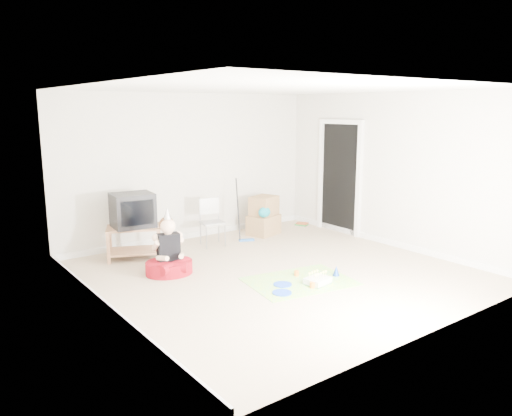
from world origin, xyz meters
TOP-DOWN VIEW (x-y plane):
  - ground at (0.00, 0.00)m, footprint 5.00×5.00m
  - doorway_recess at (2.48, 1.20)m, footprint 0.02×0.90m
  - tv_stand at (-1.38, 1.90)m, footprint 0.96×0.80m
  - crt_tv at (-1.38, 1.90)m, footprint 0.67×0.58m
  - folding_chair at (0.01, 1.80)m, footprint 0.44×0.43m
  - cardboard_boxes at (1.20, 1.90)m, footprint 0.67×0.60m
  - floor_mop at (0.66, 1.70)m, footprint 0.29×0.35m
  - book_pile at (2.28, 2.02)m, footprint 0.26×0.28m
  - seated_woman at (-1.29, 0.89)m, footprint 0.78×0.78m
  - party_mat at (-0.01, -0.48)m, footprint 1.56×1.24m
  - birthday_cake at (0.12, -0.70)m, footprint 0.36×0.31m
  - blue_plate_near at (-0.29, -0.45)m, footprint 0.34×0.34m
  - blue_plate_far at (-0.49, -0.68)m, footprint 0.32×0.32m
  - orange_cup_near at (0.10, -0.29)m, footprint 0.07×0.07m
  - orange_cup_far at (-0.05, -0.77)m, footprint 0.07×0.07m
  - blue_party_hat at (0.56, -0.62)m, footprint 0.11×0.11m

SIDE VIEW (x-z plane):
  - ground at x=0.00m, z-range 0.00..0.00m
  - party_mat at x=-0.01m, z-range 0.00..0.01m
  - blue_plate_near at x=-0.29m, z-range 0.01..0.02m
  - blue_plate_far at x=-0.49m, z-range 0.01..0.02m
  - book_pile at x=2.28m, z-range 0.00..0.05m
  - orange_cup_near at x=0.10m, z-range 0.01..0.08m
  - orange_cup_far at x=-0.05m, z-range 0.01..0.08m
  - birthday_cake at x=0.12m, z-range -0.03..0.12m
  - blue_party_hat at x=0.56m, z-range 0.01..0.15m
  - seated_woman at x=-1.29m, z-range -0.27..0.70m
  - floor_mop at x=0.66m, z-range -0.29..0.81m
  - tv_stand at x=-1.38m, z-range 0.04..0.56m
  - cardboard_boxes at x=1.20m, z-range -0.01..0.70m
  - folding_chair at x=0.01m, z-range -0.01..0.82m
  - crt_tv at x=-1.38m, z-range 0.51..1.04m
  - doorway_recess at x=2.48m, z-range 0.00..2.05m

